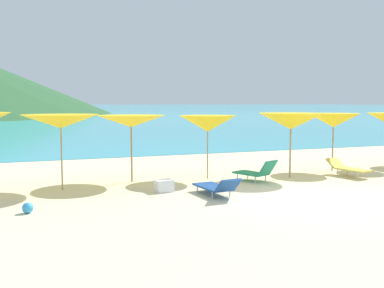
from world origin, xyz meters
name	(u,v)px	position (x,y,z in m)	size (l,w,h in m)	color
ground_plane	(180,158)	(0.00, 10.00, -0.15)	(50.00, 100.00, 0.30)	beige
ocean_water	(43,107)	(0.00, 230.08, 0.01)	(650.00, 440.00, 0.02)	#38B7CC
umbrella_1	(61,121)	(-5.90, 3.35, 1.99)	(2.24, 2.24, 2.19)	#9E7F59
umbrella_2	(131,121)	(-3.73, 3.91, 1.93)	(2.23, 2.23, 2.13)	#9E7F59
umbrella_3	(208,124)	(-1.24, 3.62, 1.83)	(2.05, 2.05, 2.10)	#9E7F59
umbrella_4	(291,121)	(1.46, 2.85, 1.90)	(2.39, 2.39, 2.18)	#9E7F59
umbrella_5	(334,120)	(3.76, 3.56, 1.87)	(1.92, 1.92, 2.13)	#9E7F59
lounge_chair_0	(348,168)	(3.45, 2.33, 0.29)	(0.88, 1.63, 0.56)	#D8BF4C
lounge_chair_2	(256,172)	(-0.04, 2.50, 0.33)	(1.06, 1.52, 0.75)	#268C66
lounge_chair_5	(217,187)	(-2.03, 1.06, 0.25)	(0.77, 1.72, 0.59)	#1E478C
beach_ball	(28,208)	(-6.84, 0.89, 0.13)	(0.25, 0.25, 0.25)	#3399D8
cooler_box	(164,186)	(-3.21, 2.09, 0.17)	(0.50, 0.36, 0.34)	white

